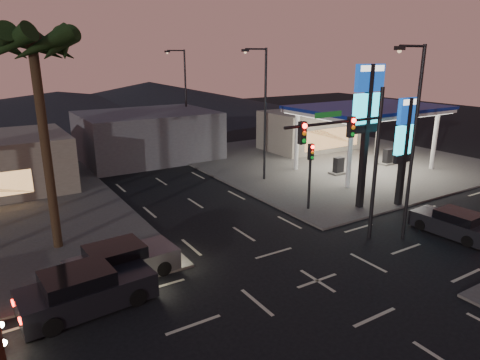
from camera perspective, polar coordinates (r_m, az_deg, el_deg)
ground at (r=19.52m, az=10.26°, el=-13.09°), size 140.00×140.00×0.00m
corner_lot_ne at (r=40.78m, az=12.00°, el=2.61°), size 24.00×24.00×0.12m
gas_station at (r=37.18m, az=16.75°, el=8.85°), size 12.20×8.20×5.47m
convenience_store at (r=45.31m, az=9.61°, el=6.61°), size 10.00×6.00×4.00m
pylon_sign_tall at (r=27.17m, az=16.63°, el=9.11°), size 2.20×0.35×9.00m
pylon_sign_short at (r=28.71m, az=21.18°, el=5.53°), size 1.60×0.35×7.00m
traffic_signal_mast at (r=21.54m, az=14.88°, el=4.34°), size 6.10×0.39×8.00m
pedestal_signal at (r=26.73m, az=9.36°, el=1.88°), size 0.32×0.39×4.30m
streetlight_near at (r=23.15m, az=21.96°, el=5.75°), size 2.14×0.25×10.00m
streetlight_mid at (r=32.44m, az=3.09°, el=9.63°), size 2.14×0.25×10.00m
streetlight_far at (r=44.57m, az=-7.49°, el=11.36°), size 2.14×0.25×10.00m
palm_a at (r=22.04m, az=-25.80°, el=14.59°), size 4.41×4.41×10.86m
building_far_mid at (r=41.40m, az=-12.20°, el=5.83°), size 12.00×9.00×4.40m
hill_right at (r=77.46m, az=-11.92°, el=10.84°), size 50.00×50.00×5.00m
hill_center at (r=73.69m, az=-23.01°, el=9.25°), size 60.00×60.00×4.00m
car_lane_a_front at (r=18.04m, az=-19.88°, el=-13.69°), size 5.25×2.49×1.67m
car_lane_b_front at (r=19.86m, az=-15.55°, el=-10.51°), size 4.96×2.31×1.58m
suv_station at (r=26.16m, az=26.62°, el=-5.23°), size 2.01×4.33×1.42m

